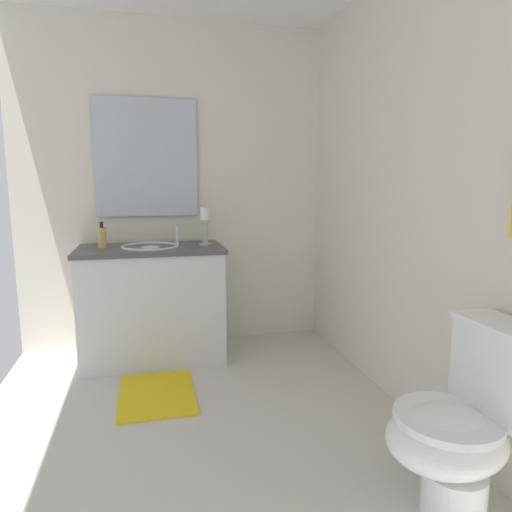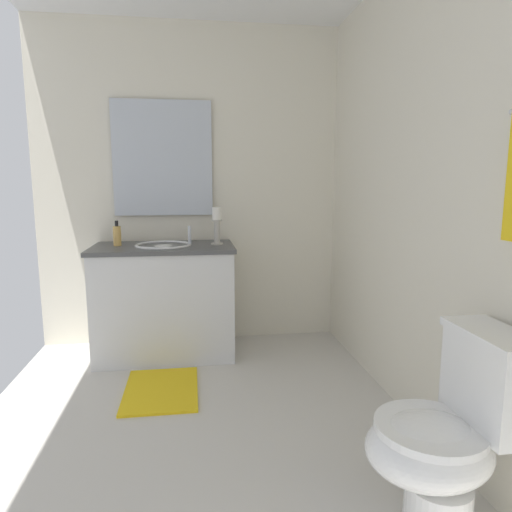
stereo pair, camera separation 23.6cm
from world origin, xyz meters
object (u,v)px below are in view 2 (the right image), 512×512
vanity_cabinet (166,300)px  bath_mat (162,390)px  soap_bottle (118,235)px  toilet (448,436)px  sink_basin (164,251)px  candle_holder_tall (218,225)px  mirror (163,158)px

vanity_cabinet → bath_mat: vanity_cabinet is taller
vanity_cabinet → soap_bottle: 0.58m
soap_bottle → toilet: bearing=36.3°
sink_basin → candle_holder_tall: (-0.00, 0.39, 0.18)m
candle_holder_tall → soap_bottle: (-0.04, -0.71, -0.07)m
sink_basin → toilet: bearing=30.0°
bath_mat → mirror: bearing=180.0°
candle_holder_tall → soap_bottle: bearing=-93.3°
toilet → soap_bottle: bearing=-143.7°
soap_bottle → sink_basin: bearing=82.5°
soap_bottle → bath_mat: bearing=25.9°
vanity_cabinet → candle_holder_tall: size_ratio=3.74×
sink_basin → toilet: 2.23m
candle_holder_tall → toilet: candle_holder_tall is taller
mirror → soap_bottle: bearing=-53.8°
toilet → sink_basin: bearing=-150.0°
vanity_cabinet → mirror: (-0.28, 0.00, 1.04)m
mirror → soap_bottle: 0.69m
sink_basin → soap_bottle: (-0.04, -0.33, 0.11)m
candle_holder_tall → soap_bottle: 0.72m
soap_bottle → bath_mat: size_ratio=0.30×
candle_holder_tall → soap_bottle: candle_holder_tall is taller
soap_bottle → toilet: 2.46m
mirror → bath_mat: size_ratio=1.43×
mirror → vanity_cabinet: bearing=-0.0°
candle_holder_tall → vanity_cabinet: bearing=-89.9°
sink_basin → mirror: size_ratio=0.47×
mirror → candle_holder_tall: 0.68m
mirror → toilet: bearing=26.8°
sink_basin → soap_bottle: size_ratio=2.23×
candle_holder_tall → toilet: size_ratio=0.36×
vanity_cabinet → candle_holder_tall: 0.67m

